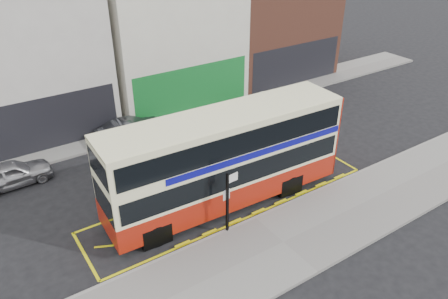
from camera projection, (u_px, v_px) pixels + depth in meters
ground at (250, 216)px, 19.63m from camera, size 120.00×120.00×0.00m
pavement at (283, 243)px, 17.93m from camera, size 40.00×4.00×0.15m
kerb at (255, 219)px, 19.32m from camera, size 40.00×0.15×0.15m
far_pavement at (146, 124)px, 27.56m from camera, size 50.00×3.00×0.15m
road_markings at (230, 198)px, 20.79m from camera, size 14.00×3.40×0.01m
terrace_left at (21, 41)px, 25.20m from camera, size 8.00×8.01×11.80m
terrace_green_shop at (162, 24)px, 29.66m from camera, size 9.00×8.01×11.30m
terrace_right at (265, 15)px, 34.25m from camera, size 9.00×8.01×10.30m
double_decker_bus at (226, 158)px, 19.45m from camera, size 11.33×3.01×4.49m
bus_stop_post at (228, 196)px, 17.74m from camera, size 0.71×0.14×2.83m
car_silver at (11, 174)px, 21.45m from camera, size 3.88×1.67×1.30m
car_grey at (133, 130)px, 25.53m from camera, size 4.11×1.45×1.35m
car_white at (268, 102)px, 29.10m from camera, size 5.00×3.16×1.35m
street_tree_right at (195, 59)px, 28.90m from camera, size 2.20×2.20×4.75m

